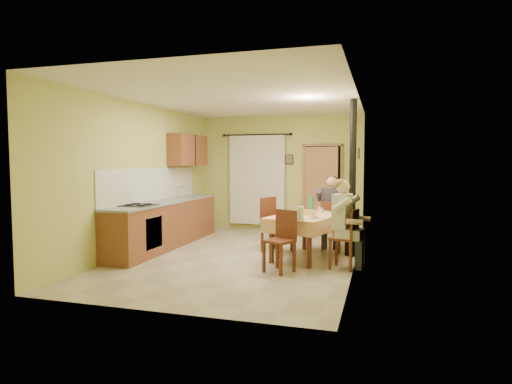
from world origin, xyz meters
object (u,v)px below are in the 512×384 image
(chair_left, at_px, (276,236))
(stove_flue, at_px, (352,199))
(man_far, at_px, (331,203))
(chair_near, at_px, (280,253))
(man_right, at_px, (344,213))
(chair_far, at_px, (331,234))
(chair_right, at_px, (344,250))
(dining_table, at_px, (307,236))

(chair_left, distance_m, stove_flue, 1.57)
(chair_left, relative_size, man_far, 0.73)
(chair_near, relative_size, chair_left, 0.93)
(chair_near, bearing_deg, man_right, -127.04)
(chair_far, bearing_deg, chair_near, -107.91)
(chair_far, height_order, chair_right, chair_right)
(chair_near, distance_m, chair_right, 1.06)
(dining_table, xyz_separation_m, man_far, (0.31, 1.00, 0.50))
(chair_left, xyz_separation_m, man_right, (1.33, -0.95, 0.59))
(dining_table, xyz_separation_m, man_right, (0.68, -0.57, 0.50))
(chair_right, xyz_separation_m, stove_flue, (0.05, 1.00, 0.74))
(chair_right, bearing_deg, stove_flue, 9.72)
(chair_left, bearing_deg, stove_flue, 115.14)
(chair_right, distance_m, chair_left, 1.64)
(stove_flue, bearing_deg, dining_table, -149.84)
(chair_near, distance_m, man_right, 1.20)
(dining_table, bearing_deg, chair_right, -24.53)
(dining_table, bearing_deg, chair_near, -87.77)
(chair_far, distance_m, stove_flue, 1.02)
(dining_table, bearing_deg, chair_left, 164.12)
(chair_near, relative_size, man_far, 0.68)
(chair_near, height_order, man_far, man_far)
(man_far, distance_m, stove_flue, 0.72)
(chair_far, xyz_separation_m, man_far, (-0.00, 0.01, 0.59))
(man_right, bearing_deg, chair_near, 130.57)
(dining_table, xyz_separation_m, chair_near, (-0.24, -1.06, -0.09))
(chair_right, relative_size, chair_left, 0.92)
(chair_far, xyz_separation_m, stove_flue, (0.43, -0.55, 0.74))
(chair_far, relative_size, man_far, 0.67)
(chair_right, height_order, man_far, man_far)
(chair_left, bearing_deg, chair_right, 77.68)
(dining_table, relative_size, chair_near, 1.88)
(man_right, height_order, stove_flue, stove_flue)
(man_right, bearing_deg, chair_right, -90.00)
(man_far, xyz_separation_m, man_right, (0.37, -1.57, 0.00))
(chair_near, height_order, stove_flue, stove_flue)
(chair_near, distance_m, man_far, 2.21)
(dining_table, distance_m, man_right, 1.02)
(chair_left, xyz_separation_m, stove_flue, (1.39, 0.05, 0.73))
(chair_near, relative_size, man_right, 0.68)
(chair_near, distance_m, chair_left, 1.50)
(dining_table, distance_m, man_far, 1.16)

